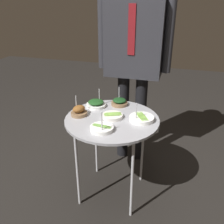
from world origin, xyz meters
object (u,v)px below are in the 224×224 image
Objects in this scene: serving_cart at (112,124)px; bowl_asparagus_mid_right at (102,128)px; bowl_asparagus_front_left at (141,118)px; bowl_roast_front_right at (79,111)px; bowl_spinach_mid_left at (96,104)px; waiter_figure at (134,48)px; bowl_asparagus_back_left at (113,116)px; bowl_spinach_back_right at (119,102)px.

serving_cart is 0.20m from bowl_asparagus_mid_right.
serving_cart is at bearing -172.29° from bowl_asparagus_front_left.
bowl_asparagus_front_left is (0.46, 0.05, -0.02)m from bowl_roast_front_right.
waiter_figure is at bearing 60.96° from bowl_spinach_mid_left.
waiter_figure is (0.28, 0.56, 0.37)m from bowl_roast_front_right.
bowl_asparagus_back_left is 0.66m from waiter_figure.
bowl_asparagus_mid_right is 1.10× the size of bowl_roast_front_right.
serving_cart is at bearing -87.72° from bowl_spinach_back_right.
bowl_asparagus_mid_right reaches higher than bowl_spinach_back_right.
bowl_spinach_back_right is at bearing -98.10° from waiter_figure.
bowl_asparagus_back_left is 0.98× the size of bowl_spinach_mid_left.
serving_cart is 0.06m from bowl_asparagus_back_left.
serving_cart is 4.52× the size of bowl_asparagus_back_left.
serving_cart is 0.40× the size of waiter_figure.
bowl_roast_front_right is (-0.25, -0.02, 0.08)m from serving_cart.
bowl_asparagus_mid_right is 0.31m from bowl_asparagus_front_left.
bowl_roast_front_right is at bearing -173.17° from bowl_asparagus_back_left.
bowl_spinach_mid_left reaches higher than bowl_asparagus_back_left.
bowl_asparagus_front_left is 0.10× the size of waiter_figure.
bowl_asparagus_back_left is at bearing -175.10° from bowl_asparagus_front_left.
serving_cart is at bearing -93.48° from waiter_figure.
bowl_asparagus_back_left is at bearing 84.53° from bowl_asparagus_mid_right.
bowl_asparagus_front_left is (0.23, 0.21, 0.00)m from bowl_asparagus_mid_right.
bowl_asparagus_front_left is at bearing -44.51° from bowl_spinach_back_right.
bowl_asparagus_back_left is 0.23m from bowl_spinach_back_right.
bowl_asparagus_front_left is (0.22, -0.22, -0.01)m from bowl_spinach_back_right.
bowl_asparagus_front_left is 1.16× the size of bowl_spinach_mid_left.
serving_cart is 4.93× the size of bowl_spinach_back_right.
waiter_figure is at bearing 63.52° from bowl_roast_front_right.
bowl_asparagus_front_left is at bearing -18.81° from bowl_spinach_mid_left.
waiter_figure reaches higher than bowl_asparagus_mid_right.
bowl_asparagus_back_left is at bearing 72.98° from serving_cart.
bowl_asparagus_mid_right is at bearing -94.78° from serving_cart.
serving_cart is at bearing -41.85° from bowl_spinach_mid_left.
waiter_figure is (0.03, 0.53, 0.39)m from bowl_asparagus_back_left.
bowl_asparagus_mid_right reaches higher than bowl_asparagus_front_left.
bowl_spinach_back_right is (-0.01, 0.23, 0.01)m from bowl_asparagus_back_left.
waiter_figure is at bearing 108.89° from bowl_asparagus_front_left.
serving_cart is 0.71m from waiter_figure.
bowl_spinach_mid_left is at bearing 138.15° from serving_cart.
bowl_roast_front_right is 0.93× the size of bowl_spinach_mid_left.
serving_cart is 4.44× the size of bowl_spinach_mid_left.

